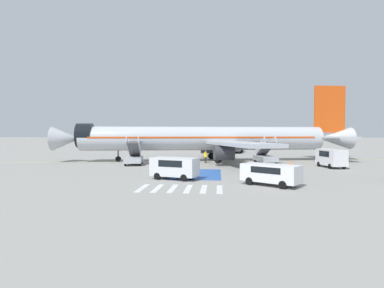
# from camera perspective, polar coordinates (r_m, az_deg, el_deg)

# --- Properties ---
(ground_plane) EXTENTS (600.00, 600.00, 0.00)m
(ground_plane) POSITION_cam_1_polar(r_m,az_deg,el_deg) (45.90, 2.59, -3.32)
(ground_plane) COLOR gray
(apron_leadline_yellow) EXTENTS (79.67, 14.77, 0.01)m
(apron_leadline_yellow) POSITION_cam_1_polar(r_m,az_deg,el_deg) (46.35, 2.17, -3.26)
(apron_leadline_yellow) COLOR gold
(apron_leadline_yellow) RESTS_ON ground_plane
(apron_stand_patch_blue) EXTENTS (5.15, 8.51, 0.01)m
(apron_stand_patch_blue) POSITION_cam_1_polar(r_m,az_deg,el_deg) (31.58, 0.82, -5.72)
(apron_stand_patch_blue) COLOR #2856A8
(apron_stand_patch_blue) RESTS_ON ground_plane
(apron_walkway_bar_0) EXTENTS (0.44, 3.60, 0.01)m
(apron_walkway_bar_0) POSITION_cam_1_polar(r_m,az_deg,el_deg) (23.83, -9.47, -8.27)
(apron_walkway_bar_0) COLOR silver
(apron_walkway_bar_0) RESTS_ON ground_plane
(apron_walkway_bar_1) EXTENTS (0.44, 3.60, 0.01)m
(apron_walkway_bar_1) POSITION_cam_1_polar(r_m,az_deg,el_deg) (23.56, -6.62, -8.37)
(apron_walkway_bar_1) COLOR silver
(apron_walkway_bar_1) RESTS_ON ground_plane
(apron_walkway_bar_2) EXTENTS (0.44, 3.60, 0.01)m
(apron_walkway_bar_2) POSITION_cam_1_polar(r_m,az_deg,el_deg) (23.35, -3.70, -8.45)
(apron_walkway_bar_2) COLOR silver
(apron_walkway_bar_2) RESTS_ON ground_plane
(apron_walkway_bar_3) EXTENTS (0.44, 3.60, 0.01)m
(apron_walkway_bar_3) POSITION_cam_1_polar(r_m,az_deg,el_deg) (23.20, -0.74, -8.52)
(apron_walkway_bar_3) COLOR silver
(apron_walkway_bar_3) RESTS_ON ground_plane
(apron_walkway_bar_4) EXTENTS (0.44, 3.60, 0.01)m
(apron_walkway_bar_4) POSITION_cam_1_polar(r_m,az_deg,el_deg) (23.11, 2.26, -8.56)
(apron_walkway_bar_4) COLOR silver
(apron_walkway_bar_4) RESTS_ON ground_plane
(apron_walkway_bar_5) EXTENTS (0.44, 3.60, 0.01)m
(apron_walkway_bar_5) POSITION_cam_1_polar(r_m,az_deg,el_deg) (23.09, 5.27, -8.58)
(apron_walkway_bar_5) COLOR silver
(apron_walkway_bar_5) RESTS_ON ground_plane
(airliner) EXTENTS (46.27, 33.42, 11.88)m
(airliner) POSITION_cam_1_polar(r_m,az_deg,el_deg) (46.26, 3.06, 1.08)
(airliner) COLOR #B7BCC4
(airliner) RESTS_ON ground_plane
(boarding_stairs_forward) EXTENTS (3.03, 5.49, 3.96)m
(boarding_stairs_forward) POSITION_cam_1_polar(r_m,az_deg,el_deg) (41.73, -11.01, -2.52)
(boarding_stairs_forward) COLOR #ADB2BA
(boarding_stairs_forward) RESTS_ON ground_plane
(boarding_stairs_aft) EXTENTS (3.03, 5.49, 3.91)m
(boarding_stairs_aft) POSITION_cam_1_polar(r_m,az_deg,el_deg) (43.93, 13.76, -2.33)
(boarding_stairs_aft) COLOR #ADB2BA
(boarding_stairs_aft) RESTS_ON ground_plane
(fuel_tanker) EXTENTS (3.80, 10.01, 3.32)m
(fuel_tanker) POSITION_cam_1_polar(r_m,az_deg,el_deg) (68.23, 8.45, -0.20)
(fuel_tanker) COLOR #38383D
(fuel_tanker) RESTS_ON ground_plane
(service_van_0) EXTENTS (2.60, 4.49, 2.29)m
(service_van_0) POSITION_cam_1_polar(r_m,az_deg,el_deg) (41.08, 24.98, -2.21)
(service_van_0) COLOR silver
(service_van_0) RESTS_ON ground_plane
(service_van_2) EXTENTS (4.90, 4.25, 1.73)m
(service_van_2) POSITION_cam_1_polar(r_m,az_deg,el_deg) (25.34, 14.73, -5.27)
(service_van_2) COLOR silver
(service_van_2) RESTS_ON ground_plane
(service_van_3) EXTENTS (4.69, 3.11, 2.00)m
(service_van_3) POSITION_cam_1_polar(r_m,az_deg,el_deg) (27.87, -3.34, -4.26)
(service_van_3) COLOR silver
(service_van_3) RESTS_ON ground_plane
(baggage_cart) EXTENTS (2.85, 2.94, 0.87)m
(baggage_cart) POSITION_cam_1_polar(r_m,az_deg,el_deg) (38.26, 11.43, -4.03)
(baggage_cart) COLOR gray
(baggage_cart) RESTS_ON ground_plane
(ground_crew_0) EXTENTS (0.46, 0.29, 1.73)m
(ground_crew_0) POSITION_cam_1_polar(r_m,az_deg,el_deg) (42.20, 4.84, -2.42)
(ground_crew_0) COLOR black
(ground_crew_0) RESTS_ON ground_plane
(ground_crew_1) EXTENTS (0.49, 0.39, 1.76)m
(ground_crew_1) POSITION_cam_1_polar(r_m,az_deg,el_deg) (43.25, 2.61, -2.29)
(ground_crew_1) COLOR #2D2D33
(ground_crew_1) RESTS_ON ground_plane
(traffic_cone_0) EXTENTS (0.54, 0.54, 0.59)m
(traffic_cone_0) POSITION_cam_1_polar(r_m,az_deg,el_deg) (42.99, -0.50, -3.27)
(traffic_cone_0) COLOR orange
(traffic_cone_0) RESTS_ON ground_plane
(traffic_cone_1) EXTENTS (0.53, 0.53, 0.59)m
(traffic_cone_1) POSITION_cam_1_polar(r_m,az_deg,el_deg) (42.25, 18.01, -3.47)
(traffic_cone_1) COLOR orange
(traffic_cone_1) RESTS_ON ground_plane
(traffic_cone_2) EXTENTS (0.47, 0.47, 0.52)m
(traffic_cone_2) POSITION_cam_1_polar(r_m,az_deg,el_deg) (41.59, -1.47, -3.50)
(traffic_cone_2) COLOR orange
(traffic_cone_2) RESTS_ON ground_plane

